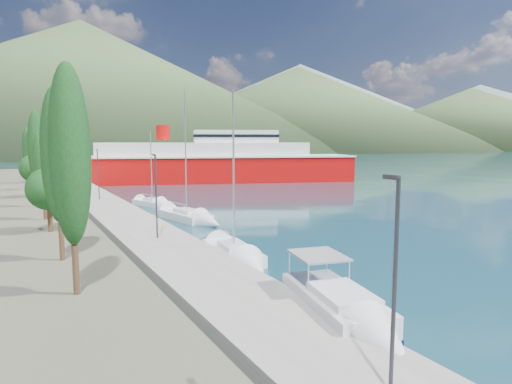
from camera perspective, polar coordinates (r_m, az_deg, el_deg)
ground at (r=138.68m, az=-22.16°, el=3.02°), size 1400.00×1400.00×0.00m
quay at (r=44.80m, az=-17.89°, el=-3.04°), size 5.00×88.00×0.80m
hills_far at (r=658.67m, az=-16.02°, el=12.53°), size 1480.00×900.00×180.00m
hills_near at (r=408.76m, az=-13.23°, el=12.36°), size 1010.00×520.00×115.00m
tree_row at (r=49.15m, az=-26.99°, el=3.63°), size 3.60×63.29×10.57m
lamp_posts at (r=32.05m, az=-13.51°, el=-0.02°), size 0.15×46.68×6.06m
motor_cruiser at (r=18.37m, az=12.59°, el=-16.55°), size 4.44×9.08×3.22m
sailboat_near at (r=27.01m, az=-1.76°, el=-9.23°), size 3.47×8.58×11.99m
sailboat_mid at (r=41.55m, az=-7.87°, el=-3.62°), size 4.30×9.80×13.67m
sailboat_far at (r=52.44m, az=-12.81°, el=-1.63°), size 4.30×7.03×9.85m
ferry at (r=84.19m, az=-6.64°, el=3.77°), size 58.34×30.40×11.43m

